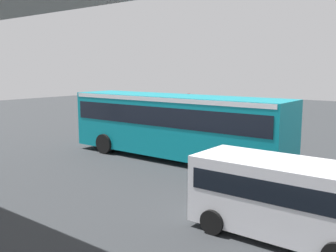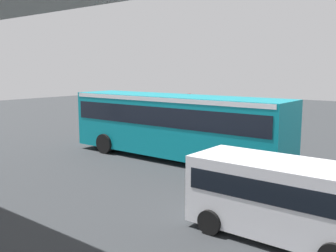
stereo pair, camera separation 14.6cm
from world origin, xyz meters
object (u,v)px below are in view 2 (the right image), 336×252
Objects in this scene: pedestrian at (191,132)px; city_bus at (175,121)px; traffic_sign at (188,107)px; parked_van at (282,194)px.

city_bus is at bearing 109.02° from pedestrian.
city_bus is at bearing 119.43° from traffic_sign.
city_bus is 9.28m from parked_van.
city_bus is 3.16m from pedestrian.
parked_van is at bearing 144.37° from city_bus.
traffic_sign is at bearing -60.57° from city_bus.
city_bus reaches higher than pedestrian.
pedestrian is (8.50, -8.23, -0.30)m from parked_van.
parked_van reaches higher than pedestrian.
pedestrian is 3.97m from traffic_sign.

